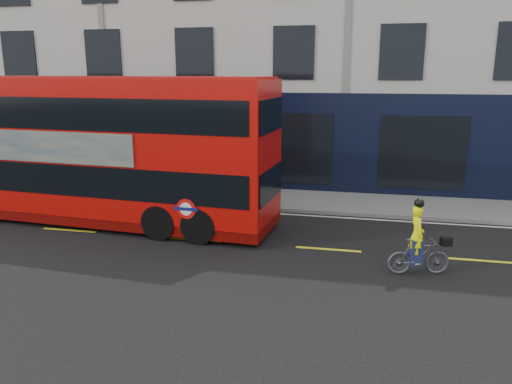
% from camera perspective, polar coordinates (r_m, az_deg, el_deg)
% --- Properties ---
extents(ground, '(120.00, 120.00, 0.00)m').
position_cam_1_polar(ground, '(12.67, 7.74, -8.80)').
color(ground, black).
rests_on(ground, ground).
extents(pavement, '(60.00, 3.00, 0.12)m').
position_cam_1_polar(pavement, '(18.82, 9.42, -1.17)').
color(pavement, gray).
rests_on(pavement, ground).
extents(kerb, '(60.00, 0.12, 0.13)m').
position_cam_1_polar(kerb, '(17.38, 9.14, -2.39)').
color(kerb, slate).
rests_on(kerb, ground).
extents(building_terrace, '(50.00, 10.07, 15.00)m').
position_cam_1_polar(building_terrace, '(24.80, 11.01, 19.60)').
color(building_terrace, '#B4B2AA').
rests_on(building_terrace, ground).
extents(road_edge_line, '(58.00, 0.10, 0.01)m').
position_cam_1_polar(road_edge_line, '(17.11, 9.07, -2.86)').
color(road_edge_line, silver).
rests_on(road_edge_line, ground).
extents(lane_dashes, '(58.00, 0.12, 0.01)m').
position_cam_1_polar(lane_dashes, '(14.07, 8.26, -6.49)').
color(lane_dashes, yellow).
rests_on(lane_dashes, ground).
extents(bus, '(11.72, 3.47, 4.66)m').
position_cam_1_polar(bus, '(16.78, -17.58, 4.70)').
color(bus, '#B80B07').
rests_on(bus, ground).
extents(cyclist, '(1.57, 0.77, 1.91)m').
position_cam_1_polar(cyclist, '(12.70, 18.06, -6.26)').
color(cyclist, '#4F5255').
rests_on(cyclist, ground).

